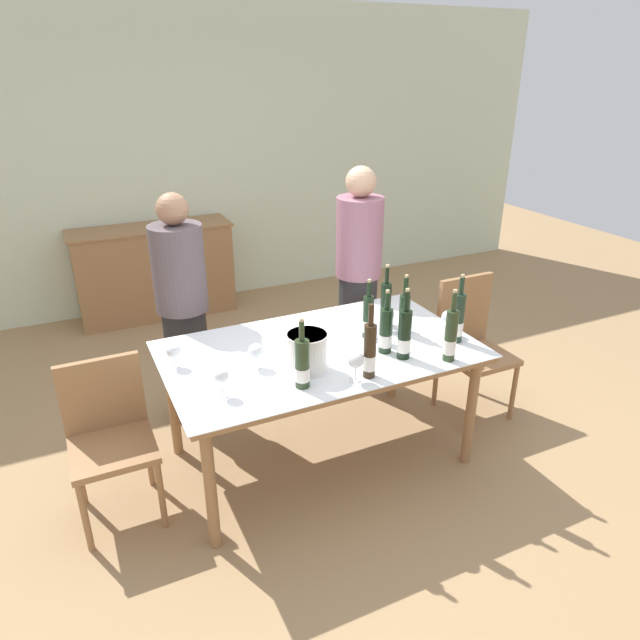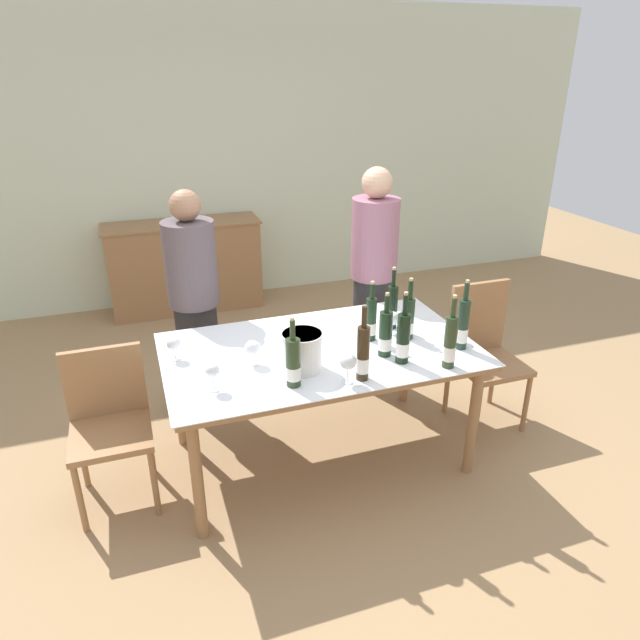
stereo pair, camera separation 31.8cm
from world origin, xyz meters
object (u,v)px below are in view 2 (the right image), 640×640
wine_glass_3 (348,362)px  chair_left_end (109,416)px  wine_bottle_2 (463,325)px  chair_right_end (483,346)px  wine_bottle_1 (409,319)px  wine_bottle_6 (293,363)px  wine_glass_0 (174,344)px  person_guest_left (373,281)px  sideboard_cabinet (185,266)px  person_host (195,308)px  wine_bottle_7 (363,354)px  wine_glass_2 (253,349)px  ice_bucket (302,350)px  wine_bottle_4 (450,343)px  wine_glass_1 (393,319)px  wine_glass_5 (212,371)px  wine_bottle_8 (403,339)px  wine_bottle_3 (385,335)px  dining_table (320,359)px  wine_bottle_5 (392,308)px  wine_glass_4 (454,324)px  wine_bottle_0 (371,320)px

wine_glass_3 → chair_left_end: size_ratio=0.19×
wine_bottle_2 → chair_right_end: size_ratio=0.44×
wine_bottle_1 → wine_bottle_6: (-0.80, -0.30, -0.00)m
wine_glass_0 → person_guest_left: person_guest_left is taller
sideboard_cabinet → person_host: size_ratio=0.95×
wine_bottle_7 → wine_glass_2: bearing=145.6°
ice_bucket → wine_glass_0: 0.71m
wine_bottle_4 → person_guest_left: (0.09, 1.19, -0.08)m
wine_bottle_1 → wine_glass_1: bearing=125.4°
wine_bottle_7 → wine_glass_1: size_ratio=2.86×
chair_right_end → person_host: size_ratio=0.61×
wine_bottle_1 → wine_glass_0: (-1.33, 0.18, -0.03)m
sideboard_cabinet → wine_glass_5: wine_glass_5 is taller
sideboard_cabinet → wine_glass_2: size_ratio=10.47×
sideboard_cabinet → ice_bucket: ice_bucket is taller
wine_bottle_4 → wine_bottle_8: (-0.21, 0.13, -0.01)m
person_host → sideboard_cabinet: bearing=85.9°
wine_bottle_1 → chair_left_end: (-1.72, 0.12, -0.38)m
wine_glass_0 → person_guest_left: 1.59m
wine_bottle_1 → wine_bottle_2: size_ratio=0.91×
wine_bottle_3 → person_guest_left: (0.35, 0.95, -0.06)m
dining_table → wine_bottle_5: bearing=14.5°
wine_bottle_1 → person_host: (-1.13, 0.83, -0.11)m
wine_glass_2 → wine_glass_4: size_ratio=0.92×
wine_glass_5 → person_guest_left: person_guest_left is taller
wine_glass_3 → wine_glass_5: wine_glass_3 is taller
sideboard_cabinet → wine_bottle_5: wine_bottle_5 is taller
wine_glass_3 → wine_bottle_5: bearing=46.8°
dining_table → wine_glass_4: (0.77, -0.15, 0.17)m
chair_right_end → person_guest_left: person_guest_left is taller
wine_bottle_0 → wine_glass_4: bearing=-20.5°
chair_left_end → wine_bottle_3: bearing=-10.3°
wine_bottle_5 → wine_glass_5: bearing=-161.7°
wine_bottle_5 → person_host: 1.30m
wine_bottle_1 → person_guest_left: 0.81m
ice_bucket → wine_bottle_8: (0.54, -0.10, 0.02)m
wine_bottle_8 → chair_left_end: 1.64m
wine_bottle_5 → wine_bottle_7: (-0.42, -0.52, 0.01)m
wine_bottle_3 → chair_left_end: 1.56m
wine_bottle_2 → person_guest_left: 1.02m
dining_table → ice_bucket: (-0.17, -0.19, 0.18)m
ice_bucket → wine_bottle_2: bearing=-3.6°
chair_left_end → person_host: person_host is taller
wine_glass_1 → wine_glass_2: bearing=-173.3°
person_host → wine_glass_2: bearing=-77.0°
wine_bottle_4 → wine_glass_3: bearing=177.9°
wine_bottle_2 → wine_glass_1: bearing=133.7°
wine_glass_3 → person_guest_left: person_guest_left is taller
wine_bottle_1 → wine_glass_0: wine_bottle_1 is taller
sideboard_cabinet → wine_glass_0: (-0.33, -2.54, 0.41)m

